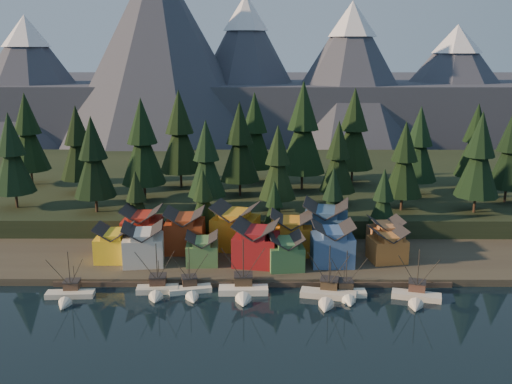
{
  "coord_description": "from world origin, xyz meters",
  "views": [
    {
      "loc": [
        1.15,
        -91.35,
        46.47
      ],
      "look_at": [
        0.65,
        30.0,
        15.8
      ],
      "focal_mm": 40.0,
      "sensor_mm": 36.0,
      "label": 1
    }
  ],
  "objects_px": {
    "boat_6": "(417,291)",
    "house_front_1": "(143,243)",
    "boat_2": "(191,285)",
    "house_back_1": "(185,229)",
    "boat_5": "(347,288)",
    "boat_3": "(243,284)",
    "house_back_0": "(142,226)",
    "boat_1": "(157,283)",
    "boat_4": "(328,290)",
    "boat_0": "(68,290)",
    "house_front_0": "(115,242)"
  },
  "relations": [
    {
      "from": "house_front_1",
      "to": "boat_2",
      "type": "bearing_deg",
      "value": -54.57
    },
    {
      "from": "boat_2",
      "to": "house_front_0",
      "type": "xyz_separation_m",
      "value": [
        -18.08,
        14.39,
        3.72
      ]
    },
    {
      "from": "boat_2",
      "to": "house_front_1",
      "type": "xyz_separation_m",
      "value": [
        -11.41,
        12.37,
        4.13
      ]
    },
    {
      "from": "boat_1",
      "to": "house_back_0",
      "type": "bearing_deg",
      "value": 103.08
    },
    {
      "from": "boat_2",
      "to": "house_back_1",
      "type": "xyz_separation_m",
      "value": [
        -3.53,
        20.44,
        4.65
      ]
    },
    {
      "from": "boat_5",
      "to": "house_front_1",
      "type": "xyz_separation_m",
      "value": [
        -41.57,
        13.95,
        4.04
      ]
    },
    {
      "from": "boat_0",
      "to": "house_back_1",
      "type": "bearing_deg",
      "value": 46.52
    },
    {
      "from": "house_front_0",
      "to": "house_back_0",
      "type": "height_order",
      "value": "house_back_0"
    },
    {
      "from": "boat_0",
      "to": "house_front_1",
      "type": "distance_m",
      "value": 19.31
    },
    {
      "from": "boat_5",
      "to": "house_back_1",
      "type": "bearing_deg",
      "value": 145.92
    },
    {
      "from": "boat_5",
      "to": "house_back_0",
      "type": "xyz_separation_m",
      "value": [
        -43.93,
        24.79,
        4.43
      ]
    },
    {
      "from": "boat_3",
      "to": "boat_6",
      "type": "relative_size",
      "value": 1.11
    },
    {
      "from": "boat_4",
      "to": "house_front_1",
      "type": "xyz_separation_m",
      "value": [
        -37.78,
        14.96,
        3.99
      ]
    },
    {
      "from": "boat_3",
      "to": "boat_6",
      "type": "bearing_deg",
      "value": -5.24
    },
    {
      "from": "boat_3",
      "to": "house_back_0",
      "type": "distance_m",
      "value": 34.12
    },
    {
      "from": "boat_4",
      "to": "house_back_1",
      "type": "height_order",
      "value": "house_back_1"
    },
    {
      "from": "boat_3",
      "to": "boat_4",
      "type": "bearing_deg",
      "value": -7.99
    },
    {
      "from": "boat_1",
      "to": "boat_4",
      "type": "bearing_deg",
      "value": -8.5
    },
    {
      "from": "boat_6",
      "to": "house_back_0",
      "type": "xyz_separation_m",
      "value": [
        -56.87,
        26.21,
        4.37
      ]
    },
    {
      "from": "boat_0",
      "to": "boat_1",
      "type": "distance_m",
      "value": 16.64
    },
    {
      "from": "boat_1",
      "to": "house_front_0",
      "type": "distance_m",
      "value": 18.81
    },
    {
      "from": "boat_5",
      "to": "boat_0",
      "type": "bearing_deg",
      "value": -179.94
    },
    {
      "from": "boat_0",
      "to": "boat_4",
      "type": "relative_size",
      "value": 0.86
    },
    {
      "from": "boat_3",
      "to": "house_front_0",
      "type": "relative_size",
      "value": 1.52
    },
    {
      "from": "boat_0",
      "to": "boat_6",
      "type": "bearing_deg",
      "value": -3.57
    },
    {
      "from": "boat_0",
      "to": "house_front_1",
      "type": "xyz_separation_m",
      "value": [
        11.6,
        14.85,
        4.23
      ]
    },
    {
      "from": "boat_4",
      "to": "house_front_0",
      "type": "height_order",
      "value": "boat_4"
    },
    {
      "from": "house_back_1",
      "to": "boat_3",
      "type": "bearing_deg",
      "value": -56.9
    },
    {
      "from": "boat_6",
      "to": "house_front_1",
      "type": "xyz_separation_m",
      "value": [
        -54.51,
        15.38,
        3.99
      ]
    },
    {
      "from": "boat_2",
      "to": "house_back_0",
      "type": "distance_m",
      "value": 27.36
    },
    {
      "from": "boat_0",
      "to": "house_back_0",
      "type": "relative_size",
      "value": 1.09
    },
    {
      "from": "boat_5",
      "to": "house_back_1",
      "type": "xyz_separation_m",
      "value": [
        -33.69,
        22.02,
        4.56
      ]
    },
    {
      "from": "boat_6",
      "to": "boat_5",
      "type": "bearing_deg",
      "value": -170.04
    },
    {
      "from": "house_front_1",
      "to": "boat_1",
      "type": "bearing_deg",
      "value": -75.96
    },
    {
      "from": "boat_0",
      "to": "house_front_1",
      "type": "bearing_deg",
      "value": 48.88
    },
    {
      "from": "boat_1",
      "to": "boat_5",
      "type": "xyz_separation_m",
      "value": [
        36.71,
        -1.51,
        -0.21
      ]
    },
    {
      "from": "boat_1",
      "to": "boat_5",
      "type": "distance_m",
      "value": 36.75
    },
    {
      "from": "house_back_0",
      "to": "boat_2",
      "type": "bearing_deg",
      "value": -58.59
    },
    {
      "from": "boat_4",
      "to": "house_front_0",
      "type": "distance_m",
      "value": 47.72
    },
    {
      "from": "boat_2",
      "to": "boat_6",
      "type": "xyz_separation_m",
      "value": [
        43.1,
        -3.01,
        0.14
      ]
    },
    {
      "from": "boat_0",
      "to": "boat_6",
      "type": "relative_size",
      "value": 0.94
    },
    {
      "from": "boat_4",
      "to": "house_back_0",
      "type": "relative_size",
      "value": 1.27
    },
    {
      "from": "house_front_0",
      "to": "house_back_1",
      "type": "height_order",
      "value": "house_back_1"
    },
    {
      "from": "boat_5",
      "to": "house_back_1",
      "type": "relative_size",
      "value": 1.04
    },
    {
      "from": "boat_5",
      "to": "boat_6",
      "type": "distance_m",
      "value": 13.02
    },
    {
      "from": "boat_5",
      "to": "boat_6",
      "type": "xyz_separation_m",
      "value": [
        12.94,
        -1.42,
        0.06
      ]
    },
    {
      "from": "boat_1",
      "to": "boat_5",
      "type": "height_order",
      "value": "boat_1"
    },
    {
      "from": "boat_0",
      "to": "boat_3",
      "type": "relative_size",
      "value": 0.85
    },
    {
      "from": "house_front_0",
      "to": "house_front_1",
      "type": "xyz_separation_m",
      "value": [
        6.67,
        -2.02,
        0.42
      ]
    },
    {
      "from": "boat_6",
      "to": "house_back_1",
      "type": "distance_m",
      "value": 52.39
    }
  ]
}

